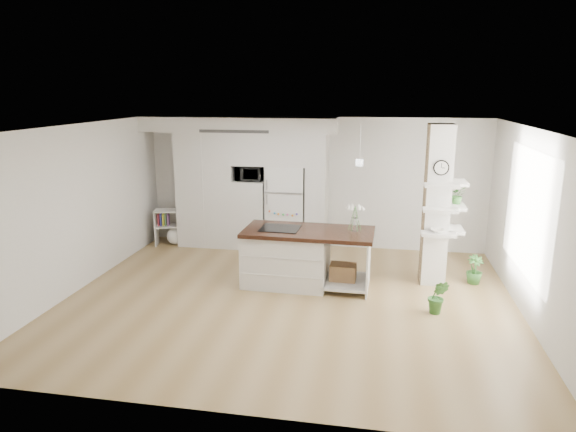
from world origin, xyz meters
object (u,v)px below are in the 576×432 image
refrigerator (286,207)px  bookshelf (172,229)px  kitchen_island (294,256)px  floor_plant_a (438,297)px

refrigerator → bookshelf: bearing=-175.9°
refrigerator → kitchen_island: bearing=-76.3°
refrigerator → kitchen_island: size_ratio=0.80×
bookshelf → floor_plant_a: bearing=-40.6°
refrigerator → bookshelf: size_ratio=2.29×
refrigerator → floor_plant_a: bearing=-45.2°
kitchen_island → floor_plant_a: 2.45m
kitchen_island → floor_plant_a: (2.30, -0.81, -0.23)m
bookshelf → refrigerator: bearing=-9.8°
floor_plant_a → refrigerator: bearing=134.8°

